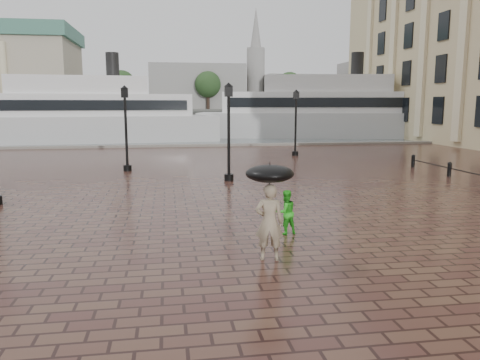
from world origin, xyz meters
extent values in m
plane|color=#3B1F1B|center=(0.00, 0.00, 0.00)|extent=(300.00, 300.00, 0.00)
plane|color=#424C50|center=(0.00, 92.00, 0.00)|extent=(240.00, 240.00, 0.00)
cube|color=slate|center=(0.00, 32.00, 0.00)|extent=(80.00, 0.60, 0.30)
cube|color=#4C4C47|center=(0.00, 160.00, 1.00)|extent=(300.00, 60.00, 2.00)
cube|color=gray|center=(10.00, 150.00, 9.00)|extent=(30.00, 22.00, 14.00)
cube|color=gray|center=(45.00, 150.00, 7.50)|extent=(25.00, 22.00, 11.00)
cube|color=gray|center=(80.00, 150.00, 10.00)|extent=(35.00, 22.00, 16.00)
cylinder|color=gray|center=(30.00, 150.00, 12.00)|extent=(6.00, 6.00, 20.00)
cone|color=gray|center=(30.00, 150.00, 26.00)|extent=(5.00, 5.00, 18.00)
cylinder|color=#2D2119|center=(-38.57, 138.00, 4.00)|extent=(1.00, 1.00, 8.00)
sphere|color=#233A1A|center=(-38.57, 138.00, 9.50)|extent=(8.00, 8.00, 8.00)
cylinder|color=#2D2119|center=(-12.86, 138.00, 4.00)|extent=(1.00, 1.00, 8.00)
sphere|color=#233A1A|center=(-12.86, 138.00, 9.50)|extent=(8.00, 8.00, 8.00)
cylinder|color=#2D2119|center=(12.86, 138.00, 4.00)|extent=(1.00, 1.00, 8.00)
sphere|color=#233A1A|center=(12.86, 138.00, 9.50)|extent=(8.00, 8.00, 8.00)
cylinder|color=#2D2119|center=(38.57, 138.00, 4.00)|extent=(1.00, 1.00, 8.00)
sphere|color=#233A1A|center=(38.57, 138.00, 9.50)|extent=(8.00, 8.00, 8.00)
cylinder|color=#2D2119|center=(64.29, 138.00, 4.00)|extent=(1.00, 1.00, 8.00)
sphere|color=#233A1A|center=(64.29, 138.00, 9.50)|extent=(8.00, 8.00, 8.00)
cylinder|color=#2D2119|center=(90.00, 138.00, 4.00)|extent=(1.00, 1.00, 8.00)
sphere|color=#233A1A|center=(90.00, 138.00, 9.50)|extent=(8.00, 8.00, 8.00)
cylinder|color=black|center=(14.00, 13.50, 0.30)|extent=(0.20, 0.20, 0.60)
sphere|color=black|center=(14.00, 13.50, 0.62)|extent=(0.22, 0.22, 0.22)
cylinder|color=black|center=(14.00, 17.00, 0.30)|extent=(0.20, 0.20, 0.60)
sphere|color=black|center=(14.00, 17.00, 0.62)|extent=(0.22, 0.22, 0.22)
cylinder|color=black|center=(3.00, 14.00, 0.15)|extent=(0.44, 0.44, 0.30)
cylinder|color=black|center=(3.00, 14.00, 2.00)|extent=(0.14, 0.14, 4.00)
cube|color=black|center=(3.00, 14.00, 4.15)|extent=(0.35, 0.35, 0.50)
sphere|color=beige|center=(3.00, 14.00, 4.15)|extent=(0.28, 0.28, 0.28)
cylinder|color=black|center=(9.00, 24.00, 0.15)|extent=(0.44, 0.44, 0.30)
cylinder|color=black|center=(9.00, 24.00, 2.00)|extent=(0.14, 0.14, 4.00)
cube|color=black|center=(9.00, 24.00, 4.15)|extent=(0.35, 0.35, 0.50)
sphere|color=beige|center=(9.00, 24.00, 4.15)|extent=(0.28, 0.28, 0.28)
cylinder|color=black|center=(-2.00, 18.00, 0.15)|extent=(0.44, 0.44, 0.30)
cylinder|color=black|center=(-2.00, 18.00, 2.00)|extent=(0.14, 0.14, 4.00)
cube|color=black|center=(-2.00, 18.00, 4.15)|extent=(0.35, 0.35, 0.50)
sphere|color=beige|center=(-2.00, 18.00, 4.15)|extent=(0.28, 0.28, 0.28)
imported|color=gray|center=(2.43, 2.55, 0.89)|extent=(0.73, 0.55, 1.79)
imported|color=green|center=(3.35, 4.60, 0.62)|extent=(0.71, 0.62, 1.24)
cube|color=#B9B9B9|center=(-7.81, 38.54, 1.22)|extent=(25.88, 8.53, 2.44)
cube|color=silver|center=(-7.81, 38.54, 3.46)|extent=(20.75, 7.23, 2.03)
cube|color=silver|center=(-7.81, 38.54, 5.29)|extent=(12.59, 5.83, 1.63)
cylinder|color=black|center=(-4.77, 38.84, 7.12)|extent=(1.22, 1.22, 2.44)
cube|color=black|center=(-7.55, 35.86, 3.46)|extent=(19.23, 1.97, 0.91)
cube|color=black|center=(-8.07, 41.22, 3.46)|extent=(19.23, 1.97, 0.91)
cube|color=#B9B9B9|center=(17.16, 41.60, 1.31)|extent=(28.13, 11.94, 2.63)
cube|color=silver|center=(17.16, 41.60, 3.72)|extent=(22.59, 9.98, 2.19)
cube|color=silver|center=(17.16, 41.60, 5.69)|extent=(13.88, 7.58, 1.75)
cylinder|color=black|center=(20.38, 40.94, 7.66)|extent=(1.31, 1.31, 2.63)
cube|color=black|center=(16.58, 38.76, 3.72)|extent=(20.39, 4.28, 0.99)
cube|color=black|center=(17.75, 44.44, 3.72)|extent=(20.39, 4.28, 0.99)
cylinder|color=black|center=(2.43, 2.55, 1.52)|extent=(0.02, 0.02, 0.95)
ellipsoid|color=black|center=(2.43, 2.55, 2.02)|extent=(1.10, 1.10, 0.39)
camera|label=1|loc=(0.17, -7.64, 3.57)|focal=35.00mm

